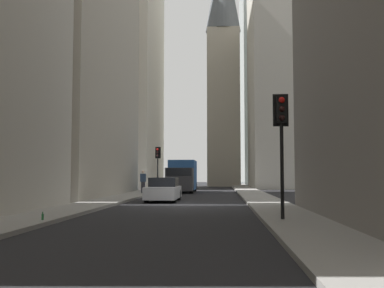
# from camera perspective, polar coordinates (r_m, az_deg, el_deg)

# --- Properties ---
(ground_plane) EXTENTS (135.00, 135.00, 0.00)m
(ground_plane) POSITION_cam_1_polar(r_m,az_deg,el_deg) (23.47, -1.26, -7.83)
(ground_plane) COLOR black
(sidewalk_right) EXTENTS (90.00, 2.20, 0.14)m
(sidewalk_right) POSITION_cam_1_polar(r_m,az_deg,el_deg) (24.28, -11.99, -7.45)
(sidewalk_right) COLOR gray
(sidewalk_right) RESTS_ON ground_plane
(sidewalk_left) EXTENTS (90.00, 2.20, 0.14)m
(sidewalk_left) POSITION_cam_1_polar(r_m,az_deg,el_deg) (23.51, 9.83, -7.60)
(sidewalk_left) COLOR gray
(sidewalk_left) RESTS_ON ground_plane
(building_left_far) EXTENTS (12.59, 10.50, 28.07)m
(building_left_far) POSITION_cam_1_polar(r_m,az_deg,el_deg) (55.14, 12.73, 9.25)
(building_left_far) COLOR #B7B2A5
(building_left_far) RESTS_ON ground_plane
(building_right_midfar) EXTENTS (17.08, 10.50, 23.78)m
(building_right_midfar) POSITION_cam_1_polar(r_m,az_deg,el_deg) (35.96, -17.46, 12.92)
(building_right_midfar) COLOR #A8A091
(building_right_midfar) RESTS_ON ground_plane
(building_right_far) EXTENTS (13.58, 10.00, 33.70)m
(building_right_far) POSITION_cam_1_polar(r_m,az_deg,el_deg) (55.76, -9.73, 12.03)
(building_right_far) COLOR beige
(building_right_far) RESTS_ON ground_plane
(church_spire) EXTENTS (4.81, 4.81, 34.88)m
(church_spire) POSITION_cam_1_polar(r_m,az_deg,el_deg) (62.58, 4.02, 11.54)
(church_spire) COLOR #A8A091
(church_spire) RESTS_ON ground_plane
(delivery_truck) EXTENTS (6.46, 2.25, 2.84)m
(delivery_truck) POSITION_cam_1_polar(r_m,az_deg,el_deg) (39.43, -1.27, -4.11)
(delivery_truck) COLOR #285699
(delivery_truck) RESTS_ON ground_plane
(sedan_silver) EXTENTS (4.30, 1.78, 1.42)m
(sedan_silver) POSITION_cam_1_polar(r_m,az_deg,el_deg) (26.77, -3.66, -5.91)
(sedan_silver) COLOR #B7BABF
(sedan_silver) RESTS_ON ground_plane
(traffic_light_foreground) EXTENTS (0.43, 0.52, 4.19)m
(traffic_light_foreground) POSITION_cam_1_polar(r_m,az_deg,el_deg) (15.15, 11.38, 2.25)
(traffic_light_foreground) COLOR black
(traffic_light_foreground) RESTS_ON sidewalk_left
(traffic_light_midblock) EXTENTS (0.43, 0.52, 4.09)m
(traffic_light_midblock) POSITION_cam_1_polar(r_m,az_deg,el_deg) (42.86, -4.41, -1.82)
(traffic_light_midblock) COLOR black
(traffic_light_midblock) RESTS_ON sidewalk_right
(pedestrian) EXTENTS (0.26, 0.44, 1.78)m
(pedestrian) POSITION_cam_1_polar(r_m,az_deg,el_deg) (35.28, -6.28, -4.68)
(pedestrian) COLOR #33333D
(pedestrian) RESTS_ON sidewalk_right
(discarded_bottle) EXTENTS (0.07, 0.07, 0.27)m
(discarded_bottle) POSITION_cam_1_polar(r_m,az_deg,el_deg) (15.32, -18.58, -8.81)
(discarded_bottle) COLOR #236033
(discarded_bottle) RESTS_ON sidewalk_right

